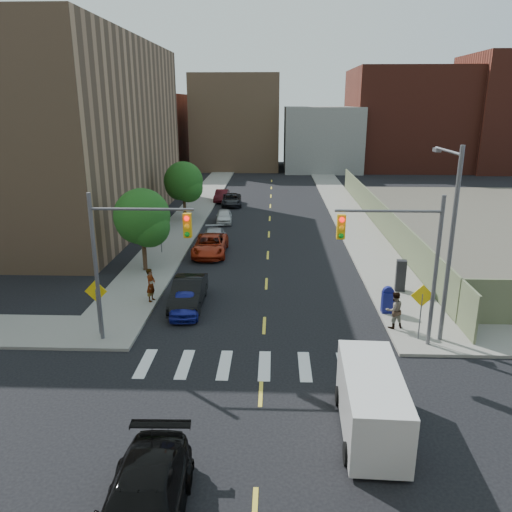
# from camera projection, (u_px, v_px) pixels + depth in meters

# --- Properties ---
(ground) EXTENTS (160.00, 160.00, 0.00)m
(ground) POSITION_uv_depth(u_px,v_px,m) (259.00, 424.00, 17.31)
(ground) COLOR black
(ground) RESTS_ON ground
(sidewalk_nw) EXTENTS (3.50, 73.00, 0.15)m
(sidewalk_nw) POSITION_uv_depth(u_px,v_px,m) (203.00, 199.00, 57.19)
(sidewalk_nw) COLOR gray
(sidewalk_nw) RESTS_ON ground
(sidewalk_ne) EXTENTS (3.50, 73.00, 0.15)m
(sidewalk_ne) POSITION_uv_depth(u_px,v_px,m) (339.00, 200.00, 56.64)
(sidewalk_ne) COLOR gray
(sidewalk_ne) RESTS_ON ground
(fence_north) EXTENTS (0.12, 44.00, 2.50)m
(fence_north) POSITION_uv_depth(u_px,v_px,m) (380.00, 216.00, 43.33)
(fence_north) COLOR #6B704E
(fence_north) RESTS_ON ground
(building_nw) EXTENTS (22.00, 30.00, 16.00)m
(building_nw) POSITION_uv_depth(u_px,v_px,m) (23.00, 134.00, 44.39)
(building_nw) COLOR #8C6B4C
(building_nw) RESTS_ON ground
(bg_bldg_west) EXTENTS (14.00, 18.00, 12.00)m
(bg_bldg_west) POSITION_uv_depth(u_px,v_px,m) (141.00, 132.00, 83.17)
(bg_bldg_west) COLOR #592319
(bg_bldg_west) RESTS_ON ground
(bg_bldg_midwest) EXTENTS (14.00, 16.00, 15.00)m
(bg_bldg_midwest) POSITION_uv_depth(u_px,v_px,m) (237.00, 122.00, 84.06)
(bg_bldg_midwest) COLOR #8C6B4C
(bg_bldg_midwest) RESTS_ON ground
(bg_bldg_center) EXTENTS (12.00, 16.00, 10.00)m
(bg_bldg_center) POSITION_uv_depth(u_px,v_px,m) (321.00, 138.00, 82.39)
(bg_bldg_center) COLOR gray
(bg_bldg_center) RESTS_ON ground
(bg_bldg_east) EXTENTS (18.00, 18.00, 16.00)m
(bg_bldg_east) POSITION_uv_depth(u_px,v_px,m) (405.00, 119.00, 82.91)
(bg_bldg_east) COLOR #592319
(bg_bldg_east) RESTS_ON ground
(bg_bldg_fareast) EXTENTS (14.00, 16.00, 18.00)m
(bg_bldg_fareast) POSITION_uv_depth(u_px,v_px,m) (509.00, 113.00, 80.13)
(bg_bldg_fareast) COLOR #592319
(bg_bldg_fareast) RESTS_ON ground
(signal_nw) EXTENTS (4.59, 0.30, 7.00)m
(signal_nw) POSITION_uv_depth(u_px,v_px,m) (128.00, 249.00, 21.92)
(signal_nw) COLOR #59595E
(signal_nw) RESTS_ON ground
(signal_ne) EXTENTS (4.59, 0.30, 7.00)m
(signal_ne) POSITION_uv_depth(u_px,v_px,m) (402.00, 252.00, 21.49)
(signal_ne) COLOR #59595E
(signal_ne) RESTS_ON ground
(streetlight_ne) EXTENTS (0.25, 3.70, 9.00)m
(streetlight_ne) POSITION_uv_depth(u_px,v_px,m) (449.00, 231.00, 22.07)
(streetlight_ne) COLOR #59595E
(streetlight_ne) RESTS_ON ground
(warn_sign_nw) EXTENTS (1.06, 0.06, 2.83)m
(warn_sign_nw) POSITION_uv_depth(u_px,v_px,m) (96.00, 297.00, 23.21)
(warn_sign_nw) COLOR #59595E
(warn_sign_nw) RESTS_ON ground
(warn_sign_ne) EXTENTS (1.06, 0.06, 2.83)m
(warn_sign_ne) POSITION_uv_depth(u_px,v_px,m) (422.00, 302.00, 22.67)
(warn_sign_ne) COLOR #59595E
(warn_sign_ne) RESTS_ON ground
(warn_sign_midwest) EXTENTS (1.06, 0.06, 2.83)m
(warn_sign_midwest) POSITION_uv_depth(u_px,v_px,m) (160.00, 228.00, 36.10)
(warn_sign_midwest) COLOR #59595E
(warn_sign_midwest) RESTS_ON ground
(tree_west_near) EXTENTS (3.66, 3.64, 5.52)m
(tree_west_near) POSITION_uv_depth(u_px,v_px,m) (142.00, 220.00, 31.90)
(tree_west_near) COLOR #332114
(tree_west_near) RESTS_ON ground
(tree_west_far) EXTENTS (3.66, 3.64, 5.52)m
(tree_west_far) POSITION_uv_depth(u_px,v_px,m) (184.00, 184.00, 46.22)
(tree_west_far) COLOR #332114
(tree_west_far) RESTS_ON ground
(parked_car_blue) EXTENTS (1.81, 3.82, 1.26)m
(parked_car_blue) POSITION_uv_depth(u_px,v_px,m) (185.00, 302.00, 26.29)
(parked_car_blue) COLOR navy
(parked_car_blue) RESTS_ON ground
(parked_car_black) EXTENTS (1.66, 4.64, 1.52)m
(parked_car_black) POSITION_uv_depth(u_px,v_px,m) (188.00, 292.00, 27.19)
(parked_car_black) COLOR black
(parked_car_black) RESTS_ON ground
(parked_car_red) EXTENTS (2.43, 5.14, 1.42)m
(parked_car_red) POSITION_uv_depth(u_px,v_px,m) (210.00, 245.00, 36.40)
(parked_car_red) COLOR #A02710
(parked_car_red) RESTS_ON ground
(parked_car_silver) EXTENTS (2.15, 4.56, 1.29)m
(parked_car_silver) POSITION_uv_depth(u_px,v_px,m) (214.00, 238.00, 38.47)
(parked_car_silver) COLOR #A9ACB1
(parked_car_silver) RESTS_ON ground
(parked_car_white) EXTENTS (1.71, 3.67, 1.22)m
(parked_car_white) POSITION_uv_depth(u_px,v_px,m) (224.00, 216.00, 46.08)
(parked_car_white) COLOR silver
(parked_car_white) RESTS_ON ground
(parked_car_maroon) EXTENTS (1.49, 3.93, 1.28)m
(parked_car_maroon) POSITION_uv_depth(u_px,v_px,m) (222.00, 196.00, 56.01)
(parked_car_maroon) COLOR #390B10
(parked_car_maroon) RESTS_ON ground
(parked_car_grey) EXTENTS (2.43, 4.69, 1.26)m
(parked_car_grey) POSITION_uv_depth(u_px,v_px,m) (232.00, 200.00, 53.80)
(parked_car_grey) COLOR black
(parked_car_grey) RESTS_ON ground
(black_sedan) EXTENTS (2.31, 5.39, 1.55)m
(black_sedan) POSITION_uv_depth(u_px,v_px,m) (143.00, 506.00, 12.79)
(black_sedan) COLOR black
(black_sedan) RESTS_ON ground
(cargo_van) EXTENTS (2.17, 4.91, 2.22)m
(cargo_van) POSITION_uv_depth(u_px,v_px,m) (371.00, 399.00, 16.70)
(cargo_van) COLOR silver
(cargo_van) RESTS_ON ground
(mailbox) EXTENTS (0.59, 0.46, 1.43)m
(mailbox) POSITION_uv_depth(u_px,v_px,m) (388.00, 300.00, 25.95)
(mailbox) COLOR #0F1359
(mailbox) RESTS_ON sidewalk_ne
(payphone) EXTENTS (0.60, 0.51, 1.85)m
(payphone) POSITION_uv_depth(u_px,v_px,m) (401.00, 276.00, 28.90)
(payphone) COLOR black
(payphone) RESTS_ON sidewalk_ne
(pedestrian_west) EXTENTS (0.58, 0.76, 1.87)m
(pedestrian_west) POSITION_uv_depth(u_px,v_px,m) (151.00, 285.00, 27.38)
(pedestrian_west) COLOR gray
(pedestrian_west) RESTS_ON sidewalk_nw
(pedestrian_east) EXTENTS (1.06, 0.93, 1.84)m
(pedestrian_east) POSITION_uv_depth(u_px,v_px,m) (394.00, 310.00, 24.11)
(pedestrian_east) COLOR gray
(pedestrian_east) RESTS_ON sidewalk_ne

